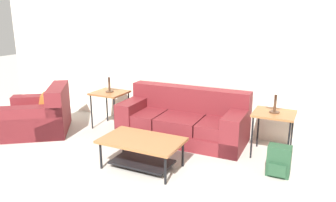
# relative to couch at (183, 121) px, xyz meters

# --- Properties ---
(wall_back) EXTENTS (9.19, 0.06, 2.60)m
(wall_back) POSITION_rel_couch_xyz_m (0.28, 0.53, 1.00)
(wall_back) COLOR silver
(wall_back) RESTS_ON ground_plane
(couch) EXTENTS (2.05, 0.91, 0.82)m
(couch) POSITION_rel_couch_xyz_m (0.00, 0.00, 0.00)
(couch) COLOR maroon
(couch) RESTS_ON ground_plane
(armchair) EXTENTS (1.40, 1.41, 0.80)m
(armchair) POSITION_rel_couch_xyz_m (-2.36, -0.77, -0.01)
(armchair) COLOR maroon
(armchair) RESTS_ON ground_plane
(coffee_table) EXTENTS (1.08, 0.65, 0.41)m
(coffee_table) POSITION_rel_couch_xyz_m (-0.09, -1.20, 0.00)
(coffee_table) COLOR #935B33
(coffee_table) RESTS_ON ground_plane
(side_table_left) EXTENTS (0.57, 0.54, 0.65)m
(side_table_left) POSITION_rel_couch_xyz_m (-1.41, -0.04, 0.29)
(side_table_left) COLOR #935B33
(side_table_left) RESTS_ON ground_plane
(side_table_right) EXTENTS (0.57, 0.54, 0.65)m
(side_table_right) POSITION_rel_couch_xyz_m (1.41, -0.04, 0.29)
(side_table_right) COLOR #935B33
(side_table_right) RESTS_ON ground_plane
(table_lamp_left) EXTENTS (0.26, 0.26, 0.51)m
(table_lamp_left) POSITION_rel_couch_xyz_m (-1.41, -0.04, 0.74)
(table_lamp_left) COLOR #472D1E
(table_lamp_left) RESTS_ON side_table_left
(table_lamp_right) EXTENTS (0.26, 0.26, 0.51)m
(table_lamp_right) POSITION_rel_couch_xyz_m (1.41, -0.04, 0.74)
(table_lamp_right) COLOR #472D1E
(table_lamp_right) RESTS_ON side_table_right
(backpack) EXTENTS (0.29, 0.26, 0.40)m
(backpack) POSITION_rel_couch_xyz_m (1.59, -0.64, -0.10)
(backpack) COLOR #23472D
(backpack) RESTS_ON ground_plane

